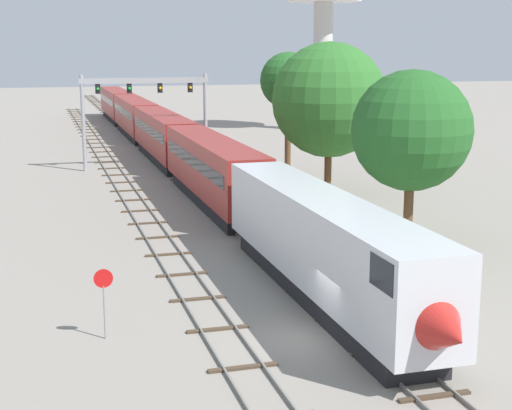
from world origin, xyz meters
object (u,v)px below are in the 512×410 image
stop_sign (104,294)px  passenger_train (162,135)px  trackside_tree_left (412,131)px  signal_gantry (145,100)px  trackside_tree_mid (288,81)px  trackside_tree_right (329,100)px

stop_sign → passenger_train: bearing=78.1°
passenger_train → trackside_tree_left: (8.44, -37.34, 4.06)m
signal_gantry → stop_sign: (-7.75, -43.02, -4.58)m
signal_gantry → trackside_tree_mid: bearing=-27.3°
trackside_tree_left → trackside_tree_right: trackside_tree_right is taller
signal_gantry → trackside_tree_right: size_ratio=1.03×
stop_sign → trackside_tree_mid: 42.28m
passenger_train → trackside_tree_mid: bearing=-47.9°
trackside_tree_mid → passenger_train: bearing=132.1°
passenger_train → stop_sign: 48.68m
passenger_train → trackside_tree_right: bearing=-65.8°
signal_gantry → trackside_tree_right: trackside_tree_right is taller
passenger_train → signal_gantry: signal_gantry is taller
signal_gantry → trackside_tree_left: size_ratio=1.19×
passenger_train → trackside_tree_mid: 15.68m
stop_sign → trackside_tree_left: bearing=29.2°
stop_sign → trackside_tree_right: bearing=53.2°
signal_gantry → trackside_tree_right: bearing=-54.8°
signal_gantry → stop_sign: size_ratio=4.20×
trackside_tree_mid → trackside_tree_right: trackside_tree_right is taller
stop_sign → trackside_tree_mid: bearing=61.7°
passenger_train → trackside_tree_right: (9.61, -21.40, 4.75)m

